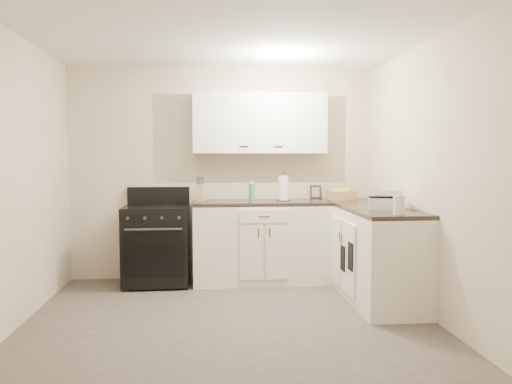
{
  "coord_description": "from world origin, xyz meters",
  "views": [
    {
      "loc": [
        -0.19,
        -4.19,
        1.45
      ],
      "look_at": [
        0.3,
        0.85,
        1.09
      ],
      "focal_mm": 35.0,
      "sensor_mm": 36.0,
      "label": 1
    }
  ],
  "objects": [
    {
      "name": "base_cabinets_back",
      "position": [
        0.43,
        1.5,
        0.45
      ],
      "size": [
        1.55,
        0.6,
        0.9
      ],
      "primitive_type": "cube",
      "color": "white",
      "rests_on": "floor"
    },
    {
      "name": "oven_mitt_far",
      "position": [
        1.18,
        0.7,
        0.42
      ],
      "size": [
        0.02,
        0.15,
        0.25
      ],
      "primitive_type": "cube",
      "color": "black",
      "rests_on": "base_cabinets_right"
    },
    {
      "name": "wall_back",
      "position": [
        0.0,
        1.8,
        1.25
      ],
      "size": [
        3.6,
        0.0,
        3.6
      ],
      "primitive_type": "plane",
      "rotation": [
        1.57,
        0.0,
        0.0
      ],
      "color": "beige",
      "rests_on": "ground"
    },
    {
      "name": "picture_frame",
      "position": [
        1.12,
        1.76,
        1.02
      ],
      "size": [
        0.13,
        0.05,
        0.16
      ],
      "primitive_type": "cube",
      "rotation": [
        -0.14,
        0.0,
        -0.07
      ],
      "color": "black",
      "rests_on": "countertop_back"
    },
    {
      "name": "paper_towel",
      "position": [
        0.68,
        1.5,
        1.08
      ],
      "size": [
        0.15,
        0.15,
        0.29
      ],
      "primitive_type": "cylinder",
      "rotation": [
        0.0,
        0.0,
        -0.34
      ],
      "color": "white",
      "rests_on": "countertop_back"
    },
    {
      "name": "countertop_back",
      "position": [
        0.43,
        1.5,
        0.92
      ],
      "size": [
        1.55,
        0.6,
        0.04
      ],
      "primitive_type": "cube",
      "color": "black",
      "rests_on": "base_cabinets_back"
    },
    {
      "name": "stove",
      "position": [
        -0.76,
        1.48,
        0.46
      ],
      "size": [
        0.72,
        0.62,
        0.87
      ],
      "primitive_type": "cube",
      "color": "black",
      "rests_on": "floor"
    },
    {
      "name": "ceiling",
      "position": [
        0.0,
        0.0,
        2.5
      ],
      "size": [
        3.6,
        3.6,
        0.0
      ],
      "primitive_type": "plane",
      "color": "white",
      "rests_on": "wall_back"
    },
    {
      "name": "countertop_right",
      "position": [
        1.5,
        0.85,
        0.92
      ],
      "size": [
        0.6,
        1.9,
        0.04
      ],
      "primitive_type": "cube",
      "color": "black",
      "rests_on": "base_cabinets_right"
    },
    {
      "name": "upper_cabinets",
      "position": [
        0.43,
        1.65,
        1.84
      ],
      "size": [
        1.55,
        0.3,
        0.7
      ],
      "primitive_type": "cube",
      "color": "silver",
      "rests_on": "wall_back"
    },
    {
      "name": "floor",
      "position": [
        0.0,
        0.0,
        0.0
      ],
      "size": [
        3.6,
        3.6,
        0.0
      ],
      "primitive_type": "plane",
      "color": "#473F38",
      "rests_on": "ground"
    },
    {
      "name": "soap_bottle",
      "position": [
        0.31,
        1.41,
        1.04
      ],
      "size": [
        0.08,
        0.08,
        0.21
      ],
      "primitive_type": "cylinder",
      "rotation": [
        0.0,
        0.0,
        0.15
      ],
      "color": "#39944F",
      "rests_on": "countertop_back"
    },
    {
      "name": "glass_jar",
      "position": [
        1.48,
        0.03,
        1.03
      ],
      "size": [
        0.12,
        0.12,
        0.17
      ],
      "primitive_type": "cylinder",
      "rotation": [
        0.0,
        0.0,
        -0.14
      ],
      "color": "silver",
      "rests_on": "countertop_right"
    },
    {
      "name": "wall_left",
      "position": [
        -1.8,
        0.0,
        1.25
      ],
      "size": [
        0.0,
        3.6,
        3.6
      ],
      "primitive_type": "plane",
      "rotation": [
        1.57,
        0.0,
        1.57
      ],
      "color": "beige",
      "rests_on": "ground"
    },
    {
      "name": "wall_front",
      "position": [
        0.0,
        -1.8,
        1.25
      ],
      "size": [
        3.6,
        0.0,
        3.6
      ],
      "primitive_type": "plane",
      "rotation": [
        -1.57,
        0.0,
        0.0
      ],
      "color": "beige",
      "rests_on": "ground"
    },
    {
      "name": "oven_mitt_near",
      "position": [
        1.18,
        0.43,
        0.49
      ],
      "size": [
        0.02,
        0.15,
        0.27
      ],
      "primitive_type": "cube",
      "color": "black",
      "rests_on": "base_cabinets_right"
    },
    {
      "name": "countertop_grill",
      "position": [
        1.52,
        0.49,
        1.0
      ],
      "size": [
        0.38,
        0.37,
        0.11
      ],
      "primitive_type": "cube",
      "rotation": [
        0.0,
        0.0,
        -0.3
      ],
      "color": "silver",
      "rests_on": "countertop_right"
    },
    {
      "name": "base_cabinets_right",
      "position": [
        1.5,
        0.85,
        0.45
      ],
      "size": [
        0.6,
        1.9,
        0.9
      ],
      "primitive_type": "cube",
      "color": "white",
      "rests_on": "floor"
    },
    {
      "name": "wicker_basket",
      "position": [
        1.4,
        1.58,
        0.99
      ],
      "size": [
        0.33,
        0.23,
        0.11
      ],
      "primitive_type": "cube",
      "rotation": [
        0.0,
        0.0,
        0.07
      ],
      "color": "#A7794E",
      "rests_on": "countertop_right"
    },
    {
      "name": "knife_block",
      "position": [
        -0.27,
        1.56,
        1.04
      ],
      "size": [
        0.1,
        0.1,
        0.19
      ],
      "primitive_type": "cube",
      "rotation": [
        0.0,
        0.0,
        -0.23
      ],
      "color": "tan",
      "rests_on": "countertop_back"
    },
    {
      "name": "wall_right",
      "position": [
        1.8,
        0.0,
        1.25
      ],
      "size": [
        0.0,
        3.6,
        3.6
      ],
      "primitive_type": "plane",
      "rotation": [
        1.57,
        0.0,
        -1.57
      ],
      "color": "beige",
      "rests_on": "ground"
    }
  ]
}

